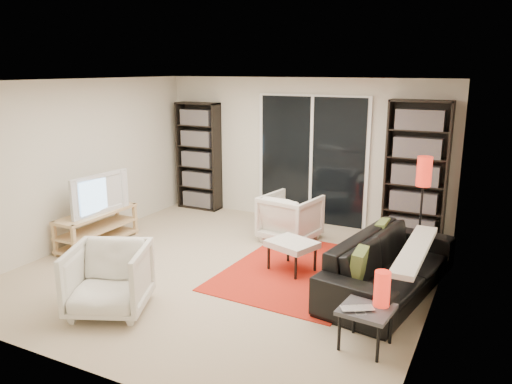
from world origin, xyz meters
TOP-DOWN VIEW (x-y plane):
  - floor at (0.00, 0.00)m, footprint 5.00×5.00m
  - wall_back at (0.00, 2.50)m, footprint 5.00×0.02m
  - wall_front at (0.00, -2.50)m, footprint 5.00×0.02m
  - wall_left at (-2.50, 0.00)m, footprint 0.02×5.00m
  - wall_right at (2.50, 0.00)m, footprint 0.02×5.00m
  - ceiling at (0.00, 0.00)m, footprint 5.00×5.00m
  - sliding_door at (0.20, 2.46)m, footprint 1.92×0.08m
  - bookshelf_left at (-1.95, 2.33)m, footprint 0.80×0.30m
  - bookshelf_right at (1.90, 2.33)m, footprint 0.90×0.30m
  - tv_stand at (-2.20, -0.04)m, footprint 0.42×1.33m
  - tv at (-2.18, -0.04)m, footprint 0.23×1.02m
  - rug at (0.85, 0.37)m, footprint 1.82×2.40m
  - sofa at (2.00, 0.28)m, footprint 1.23×2.34m
  - armchair_back at (0.27, 1.41)m, footprint 0.88×0.90m
  - armchair_front at (-0.56, -1.56)m, footprint 1.05×1.06m
  - ottoman at (0.75, 0.34)m, footprint 0.70×0.63m
  - side_table at (2.06, -1.03)m, footprint 0.50×0.50m
  - laptop at (2.02, -1.15)m, footprint 0.36×0.32m
  - table_lamp at (2.17, -0.93)m, footprint 0.15×0.15m
  - floor_lamp at (2.14, 1.41)m, footprint 0.22×0.22m

SIDE VIEW (x-z plane):
  - floor at x=0.00m, z-range 0.00..0.00m
  - rug at x=0.85m, z-range 0.00..0.01m
  - tv_stand at x=-2.20m, z-range 0.01..0.51m
  - sofa at x=2.00m, z-range 0.00..0.65m
  - ottoman at x=0.75m, z-range 0.15..0.55m
  - side_table at x=2.06m, z-range 0.15..0.55m
  - armchair_back at x=0.27m, z-range 0.00..0.71m
  - armchair_front at x=-0.56m, z-range 0.00..0.74m
  - laptop at x=2.02m, z-range 0.40..0.42m
  - table_lamp at x=2.17m, z-range 0.40..0.74m
  - tv at x=-2.18m, z-range 0.50..1.08m
  - bookshelf_left at x=-1.95m, z-range 0.00..1.95m
  - sliding_door at x=0.20m, z-range -0.03..2.13m
  - bookshelf_right at x=1.90m, z-range 0.00..2.10m
  - floor_lamp at x=2.14m, z-range 0.38..1.82m
  - wall_back at x=0.00m, z-range 0.00..2.40m
  - wall_front at x=0.00m, z-range 0.00..2.40m
  - wall_left at x=-2.50m, z-range 0.00..2.40m
  - wall_right at x=2.50m, z-range 0.00..2.40m
  - ceiling at x=0.00m, z-range 2.39..2.41m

